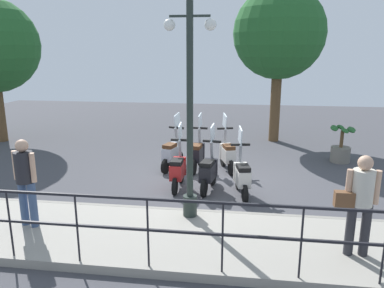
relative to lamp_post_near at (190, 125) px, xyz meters
name	(u,v)px	position (x,y,z in m)	size (l,w,h in m)	color
ground_plane	(210,181)	(2.40, -0.18, -1.91)	(28.00, 28.00, 0.00)	#424247
promenade_walkway	(194,238)	(-0.75, -0.18, -1.84)	(2.20, 20.00, 0.15)	gray
fence_railing	(185,222)	(-1.80, -0.18, -1.02)	(0.04, 16.03, 1.07)	black
lamp_post_near	(190,125)	(0.00, 0.00, 0.00)	(0.26, 0.90, 4.00)	#232D28
pedestrian_with_bag	(360,198)	(-1.06, -2.71, -0.83)	(0.32, 0.65, 1.59)	#28282D
pedestrian_distant	(25,176)	(-0.80, 2.80, -0.83)	(0.39, 0.48, 1.59)	#384C70
tree_distant	(279,34)	(7.06, -2.08, 1.86)	(3.15, 3.15, 5.37)	brown
potted_palm	(341,147)	(4.60, -3.84, -1.46)	(1.06, 0.66, 1.05)	slate
scooter_near_0	(242,175)	(1.51, -0.96, -1.43)	(1.22, 0.49, 1.54)	black
scooter_near_1	(209,171)	(1.74, -0.19, -1.43)	(1.23, 0.46, 1.54)	black
scooter_near_2	(178,169)	(1.77, 0.54, -1.43)	(1.23, 0.44, 1.54)	black
scooter_far_0	(227,154)	(3.31, -0.55, -1.43)	(1.20, 0.55, 1.54)	black
scooter_far_1	(197,153)	(3.24, 0.26, -1.43)	(1.23, 0.44, 1.54)	black
scooter_far_2	(172,153)	(3.21, 0.95, -1.43)	(1.20, 0.53, 1.54)	black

